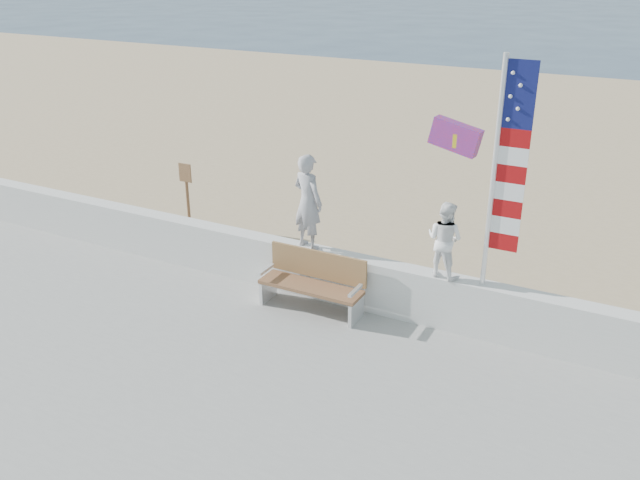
{
  "coord_description": "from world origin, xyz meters",
  "views": [
    {
      "loc": [
        5.07,
        -7.5,
        5.84
      ],
      "look_at": [
        0.2,
        1.8,
        1.35
      ],
      "focal_mm": 38.0,
      "sensor_mm": 36.0,
      "label": 1
    }
  ],
  "objects_px": {
    "adult": "(308,202)",
    "flag": "(503,166)",
    "child": "(445,239)",
    "bench": "(313,281)"
  },
  "relations": [
    {
      "from": "bench",
      "to": "flag",
      "type": "distance_m",
      "value": 3.7
    },
    {
      "from": "adult",
      "to": "flag",
      "type": "bearing_deg",
      "value": -162.21
    },
    {
      "from": "flag",
      "to": "adult",
      "type": "bearing_deg",
      "value": 180.0
    },
    {
      "from": "bench",
      "to": "flag",
      "type": "xyz_separation_m",
      "value": [
        2.86,
        0.45,
        2.3
      ]
    },
    {
      "from": "adult",
      "to": "bench",
      "type": "relative_size",
      "value": 0.93
    },
    {
      "from": "adult",
      "to": "bench",
      "type": "xyz_separation_m",
      "value": [
        0.34,
        -0.45,
        -1.23
      ]
    },
    {
      "from": "bench",
      "to": "adult",
      "type": "bearing_deg",
      "value": 127.03
    },
    {
      "from": "child",
      "to": "flag",
      "type": "xyz_separation_m",
      "value": [
        0.78,
        -0.0,
        1.29
      ]
    },
    {
      "from": "child",
      "to": "bench",
      "type": "height_order",
      "value": "child"
    },
    {
      "from": "adult",
      "to": "flag",
      "type": "xyz_separation_m",
      "value": [
        3.21,
        -0.0,
        1.08
      ]
    }
  ]
}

